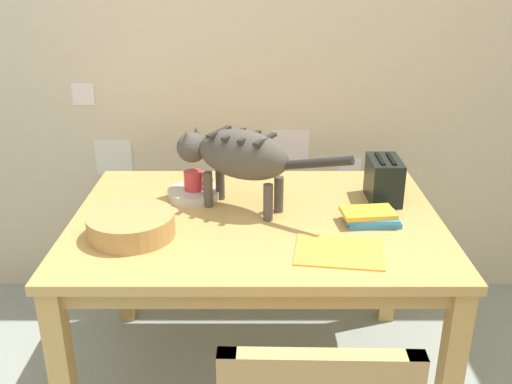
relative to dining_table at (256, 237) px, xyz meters
The scene contains 9 objects.
wall_rear 1.00m from the dining_table, 96.80° to the left, with size 4.82×0.11×2.50m.
dining_table is the anchor object (origin of this frame).
cat 0.32m from the dining_table, 130.74° to the left, with size 0.65×0.39×0.31m.
saucer_bowl 0.33m from the dining_table, 144.05° to the left, with size 0.21×0.21×0.04m, color #BDB8AA.
coffee_mug 0.35m from the dining_table, 143.64° to the left, with size 0.12×0.08×0.08m.
magazine 0.40m from the dining_table, 45.86° to the right, with size 0.29×0.22×0.01m, color #F9A639.
book_stack 0.44m from the dining_table, ahead, with size 0.22×0.14×0.05m.
wicker_basket 0.48m from the dining_table, 159.94° to the right, with size 0.30×0.30×0.08m.
toaster 0.56m from the dining_table, 18.04° to the left, with size 0.12×0.20×0.18m.
Camera 1 is at (0.10, -0.81, 1.66)m, focal length 40.29 mm.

